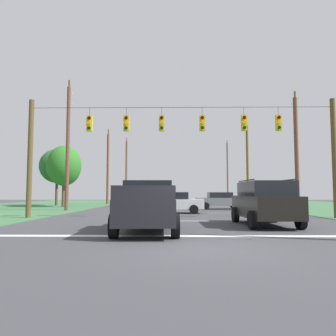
{
  "coord_description": "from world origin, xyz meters",
  "views": [
    {
      "loc": [
        -0.64,
        -8.84,
        1.47
      ],
      "look_at": [
        -0.95,
        11.81,
        3.05
      ],
      "focal_mm": 34.88,
      "sensor_mm": 36.0,
      "label": 1
    }
  ],
  "objects_px": {
    "pickup_truck": "(148,206)",
    "utility_pole_near_left": "(228,171)",
    "utility_pole_mid_right": "(297,152)",
    "tree_roadside_right": "(57,166)",
    "overhead_signal_span": "(182,148)",
    "suv_black": "(264,202)",
    "distant_car_oncoming": "(220,200)",
    "utility_pole_distant_right": "(108,168)",
    "utility_pole_far_right": "(248,164)",
    "tree_roadside_far_right": "(64,166)",
    "utility_pole_distant_left": "(126,170)",
    "distant_car_crossing_white": "(174,202)",
    "utility_pole_far_left": "(68,145)"
  },
  "relations": [
    {
      "from": "overhead_signal_span",
      "to": "utility_pole_far_left",
      "type": "height_order",
      "value": "utility_pole_far_left"
    },
    {
      "from": "utility_pole_far_right",
      "to": "utility_pole_distant_right",
      "type": "height_order",
      "value": "utility_pole_far_right"
    },
    {
      "from": "utility_pole_far_right",
      "to": "utility_pole_distant_left",
      "type": "bearing_deg",
      "value": 139.86
    },
    {
      "from": "utility_pole_distant_left",
      "to": "utility_pole_far_right",
      "type": "bearing_deg",
      "value": -40.14
    },
    {
      "from": "pickup_truck",
      "to": "tree_roadside_far_right",
      "type": "height_order",
      "value": "tree_roadside_far_right"
    },
    {
      "from": "utility_pole_far_left",
      "to": "tree_roadside_far_right",
      "type": "relative_size",
      "value": 1.73
    },
    {
      "from": "overhead_signal_span",
      "to": "utility_pole_distant_right",
      "type": "distance_m",
      "value": 24.86
    },
    {
      "from": "pickup_truck",
      "to": "suv_black",
      "type": "height_order",
      "value": "suv_black"
    },
    {
      "from": "overhead_signal_span",
      "to": "utility_pole_near_left",
      "type": "distance_m",
      "value": 41.11
    },
    {
      "from": "utility_pole_near_left",
      "to": "utility_pole_far_right",
      "type": "bearing_deg",
      "value": -90.45
    },
    {
      "from": "utility_pole_mid_right",
      "to": "tree_roadside_right",
      "type": "distance_m",
      "value": 25.49
    },
    {
      "from": "overhead_signal_span",
      "to": "utility_pole_distant_left",
      "type": "bearing_deg",
      "value": 102.84
    },
    {
      "from": "overhead_signal_span",
      "to": "tree_roadside_right",
      "type": "distance_m",
      "value": 22.43
    },
    {
      "from": "utility_pole_mid_right",
      "to": "tree_roadside_right",
      "type": "xyz_separation_m",
      "value": [
        -23.08,
        10.81,
        -0.18
      ]
    },
    {
      "from": "suv_black",
      "to": "tree_roadside_far_right",
      "type": "height_order",
      "value": "tree_roadside_far_right"
    },
    {
      "from": "overhead_signal_span",
      "to": "pickup_truck",
      "type": "height_order",
      "value": "overhead_signal_span"
    },
    {
      "from": "pickup_truck",
      "to": "utility_pole_distant_left",
      "type": "bearing_deg",
      "value": 99.22
    },
    {
      "from": "utility_pole_near_left",
      "to": "tree_roadside_right",
      "type": "bearing_deg",
      "value": -136.06
    },
    {
      "from": "distant_car_crossing_white",
      "to": "distant_car_oncoming",
      "type": "height_order",
      "value": "same"
    },
    {
      "from": "tree_roadside_right",
      "to": "pickup_truck",
      "type": "bearing_deg",
      "value": -63.2
    },
    {
      "from": "overhead_signal_span",
      "to": "suv_black",
      "type": "bearing_deg",
      "value": -49.15
    },
    {
      "from": "utility_pole_distant_right",
      "to": "tree_roadside_far_right",
      "type": "bearing_deg",
      "value": -107.75
    },
    {
      "from": "suv_black",
      "to": "utility_pole_far_right",
      "type": "relative_size",
      "value": 0.44
    },
    {
      "from": "distant_car_oncoming",
      "to": "utility_pole_distant_left",
      "type": "bearing_deg",
      "value": 114.2
    },
    {
      "from": "utility_pole_mid_right",
      "to": "distant_car_crossing_white",
      "type": "bearing_deg",
      "value": -167.51
    },
    {
      "from": "tree_roadside_right",
      "to": "tree_roadside_far_right",
      "type": "distance_m",
      "value": 3.84
    },
    {
      "from": "utility_pole_mid_right",
      "to": "utility_pole_distant_left",
      "type": "relative_size",
      "value": 0.86
    },
    {
      "from": "utility_pole_distant_right",
      "to": "utility_pole_near_left",
      "type": "bearing_deg",
      "value": 42.48
    },
    {
      "from": "distant_car_oncoming",
      "to": "utility_pole_mid_right",
      "type": "distance_m",
      "value": 7.85
    },
    {
      "from": "suv_black",
      "to": "utility_pole_mid_right",
      "type": "bearing_deg",
      "value": 62.69
    },
    {
      "from": "suv_black",
      "to": "distant_car_oncoming",
      "type": "relative_size",
      "value": 1.11
    },
    {
      "from": "suv_black",
      "to": "tree_roadside_right",
      "type": "distance_m",
      "value": 28.17
    },
    {
      "from": "overhead_signal_span",
      "to": "utility_pole_distant_right",
      "type": "xyz_separation_m",
      "value": [
        -9.02,
        23.15,
        0.62
      ]
    },
    {
      "from": "pickup_truck",
      "to": "suv_black",
      "type": "bearing_deg",
      "value": 23.95
    },
    {
      "from": "overhead_signal_span",
      "to": "distant_car_crossing_white",
      "type": "bearing_deg",
      "value": 95.55
    },
    {
      "from": "utility_pole_far_right",
      "to": "distant_car_crossing_white",
      "type": "bearing_deg",
      "value": -117.31
    },
    {
      "from": "overhead_signal_span",
      "to": "suv_black",
      "type": "distance_m",
      "value": 6.31
    },
    {
      "from": "pickup_truck",
      "to": "utility_pole_near_left",
      "type": "relative_size",
      "value": 0.49
    },
    {
      "from": "pickup_truck",
      "to": "utility_pole_distant_right",
      "type": "xyz_separation_m",
      "value": [
        -7.52,
        29.61,
        3.75
      ]
    },
    {
      "from": "utility_pole_near_left",
      "to": "utility_pole_distant_right",
      "type": "relative_size",
      "value": 1.13
    },
    {
      "from": "tree_roadside_far_right",
      "to": "utility_pole_near_left",
      "type": "bearing_deg",
      "value": 50.36
    },
    {
      "from": "utility_pole_far_right",
      "to": "utility_pole_far_left",
      "type": "distance_m",
      "value": 24.33
    },
    {
      "from": "pickup_truck",
      "to": "utility_pole_far_right",
      "type": "distance_m",
      "value": 32.17
    },
    {
      "from": "overhead_signal_span",
      "to": "suv_black",
      "type": "relative_size",
      "value": 3.77
    },
    {
      "from": "utility_pole_distant_right",
      "to": "overhead_signal_span",
      "type": "bearing_deg",
      "value": -68.71
    },
    {
      "from": "distant_car_oncoming",
      "to": "utility_pole_distant_right",
      "type": "bearing_deg",
      "value": 135.93
    },
    {
      "from": "distant_car_oncoming",
      "to": "utility_pole_near_left",
      "type": "height_order",
      "value": "utility_pole_near_left"
    },
    {
      "from": "distant_car_oncoming",
      "to": "utility_pole_far_right",
      "type": "distance_m",
      "value": 14.6
    },
    {
      "from": "suv_black",
      "to": "distant_car_crossing_white",
      "type": "relative_size",
      "value": 1.11
    },
    {
      "from": "utility_pole_distant_right",
      "to": "tree_roadside_right",
      "type": "xyz_separation_m",
      "value": [
        -4.7,
        -5.41,
        -0.21
      ]
    }
  ]
}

